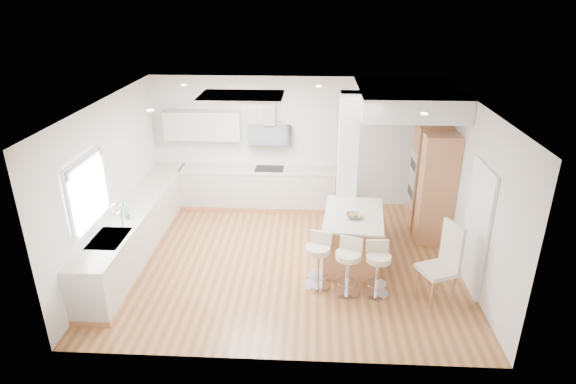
# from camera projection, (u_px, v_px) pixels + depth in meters

# --- Properties ---
(ground) EXTENTS (6.00, 6.00, 0.00)m
(ground) POSITION_uv_depth(u_px,v_px,m) (287.00, 260.00, 8.54)
(ground) COLOR #A86E3E
(ground) RESTS_ON ground
(ceiling) EXTENTS (6.00, 5.00, 0.02)m
(ceiling) POSITION_uv_depth(u_px,v_px,m) (287.00, 260.00, 8.54)
(ceiling) COLOR silver
(ceiling) RESTS_ON ground
(wall_back) EXTENTS (6.00, 0.04, 2.80)m
(wall_back) POSITION_uv_depth(u_px,v_px,m) (294.00, 142.00, 10.29)
(wall_back) COLOR silver
(wall_back) RESTS_ON ground
(wall_left) EXTENTS (0.04, 5.00, 2.80)m
(wall_left) POSITION_uv_depth(u_px,v_px,m) (110.00, 183.00, 8.14)
(wall_left) COLOR silver
(wall_left) RESTS_ON ground
(wall_right) EXTENTS (0.04, 5.00, 2.80)m
(wall_right) POSITION_uv_depth(u_px,v_px,m) (470.00, 191.00, 7.84)
(wall_right) COLOR silver
(wall_right) RESTS_ON ground
(skylight) EXTENTS (4.10, 2.10, 0.06)m
(skylight) POSITION_uv_depth(u_px,v_px,m) (242.00, 97.00, 8.04)
(skylight) COLOR white
(skylight) RESTS_ON ground
(window_left) EXTENTS (0.06, 1.28, 1.07)m
(window_left) POSITION_uv_depth(u_px,v_px,m) (87.00, 188.00, 7.19)
(window_left) COLOR white
(window_left) RESTS_ON ground
(doorway_right) EXTENTS (0.05, 1.00, 2.10)m
(doorway_right) POSITION_uv_depth(u_px,v_px,m) (476.00, 229.00, 7.45)
(doorway_right) COLOR #4D453C
(doorway_right) RESTS_ON ground
(counter_left) EXTENTS (0.63, 4.50, 1.35)m
(counter_left) POSITION_uv_depth(u_px,v_px,m) (139.00, 227.00, 8.70)
(counter_left) COLOR tan
(counter_left) RESTS_ON ground
(counter_back) EXTENTS (3.62, 0.63, 2.50)m
(counter_back) POSITION_uv_depth(u_px,v_px,m) (250.00, 177.00, 10.35)
(counter_back) COLOR tan
(counter_back) RESTS_ON ground
(pillar) EXTENTS (0.35, 0.35, 2.80)m
(pillar) POSITION_uv_depth(u_px,v_px,m) (347.00, 168.00, 8.81)
(pillar) COLOR white
(pillar) RESTS_ON ground
(soffit) EXTENTS (1.78, 2.20, 0.40)m
(soffit) POSITION_uv_depth(u_px,v_px,m) (407.00, 99.00, 8.70)
(soffit) COLOR silver
(soffit) RESTS_ON ground
(oven_column) EXTENTS (0.63, 1.21, 2.10)m
(oven_column) POSITION_uv_depth(u_px,v_px,m) (431.00, 182.00, 9.13)
(oven_column) COLOR tan
(oven_column) RESTS_ON ground
(peninsula) EXTENTS (1.12, 1.57, 0.97)m
(peninsula) POSITION_uv_depth(u_px,v_px,m) (352.00, 237.00, 8.36)
(peninsula) COLOR tan
(peninsula) RESTS_ON ground
(bar_stool_a) EXTENTS (0.52, 0.52, 0.92)m
(bar_stool_a) POSITION_uv_depth(u_px,v_px,m) (318.00, 258.00, 7.60)
(bar_stool_a) COLOR silver
(bar_stool_a) RESTS_ON ground
(bar_stool_b) EXTENTS (0.53, 0.53, 0.92)m
(bar_stool_b) POSITION_uv_depth(u_px,v_px,m) (348.00, 264.00, 7.42)
(bar_stool_b) COLOR silver
(bar_stool_b) RESTS_ON ground
(bar_stool_c) EXTENTS (0.42, 0.42, 0.89)m
(bar_stool_c) POSITION_uv_depth(u_px,v_px,m) (378.00, 266.00, 7.40)
(bar_stool_c) COLOR silver
(bar_stool_c) RESTS_ON ground
(dining_chair) EXTENTS (0.64, 0.64, 1.26)m
(dining_chair) POSITION_uv_depth(u_px,v_px,m) (444.00, 260.00, 7.25)
(dining_chair) COLOR beige
(dining_chair) RESTS_ON ground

